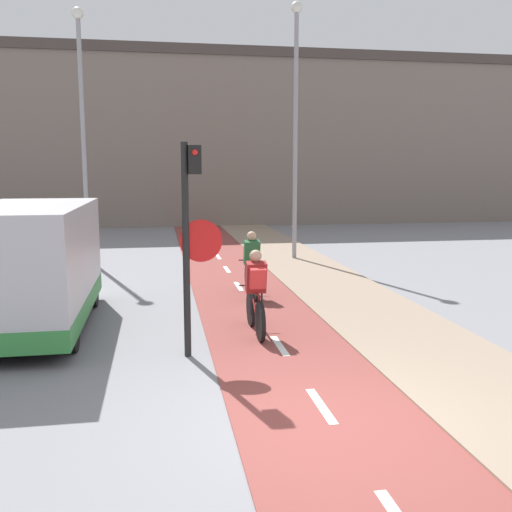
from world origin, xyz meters
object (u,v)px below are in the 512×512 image
object	(u,v)px
street_lamp_sidewalk	(296,109)
cyclist_near	(256,295)
street_lamp_far	(82,112)
cyclist_far	(252,268)
van	(31,268)
traffic_light_pole	(191,227)

from	to	relation	value
street_lamp_sidewalk	cyclist_near	bearing A→B (deg)	-108.07
street_lamp_far	cyclist_far	xyz separation A→B (m)	(4.41, -6.16, -4.06)
street_lamp_sidewalk	van	distance (m)	10.62
traffic_light_pole	street_lamp_far	world-z (taller)	street_lamp_far
cyclist_far	van	xyz separation A→B (m)	(-4.49, -1.96, 0.47)
traffic_light_pole	street_lamp_sidewalk	distance (m)	10.54
cyclist_near	van	world-z (taller)	van
cyclist_far	street_lamp_sidewalk	bearing A→B (deg)	66.48
street_lamp_sidewalk	cyclist_near	world-z (taller)	street_lamp_sidewalk
traffic_light_pole	van	size ratio (longest dim) A/B	0.70
traffic_light_pole	van	world-z (taller)	traffic_light_pole
street_lamp_sidewalk	van	bearing A→B (deg)	-133.12
traffic_light_pole	cyclist_near	xyz separation A→B (m)	(1.20, 1.01, -1.36)
traffic_light_pole	cyclist_far	xyz separation A→B (m)	(1.62, 4.07, -1.41)
street_lamp_far	cyclist_near	bearing A→B (deg)	-66.61
cyclist_far	van	world-z (taller)	van
street_lamp_far	van	bearing A→B (deg)	-90.56
street_lamp_sidewalk	van	xyz separation A→B (m)	(-6.80, -7.26, -3.72)
cyclist_near	cyclist_far	xyz separation A→B (m)	(0.42, 3.06, -0.05)
van	street_lamp_far	bearing A→B (deg)	89.44
street_lamp_sidewalk	cyclist_far	size ratio (longest dim) A/B	4.78
cyclist_near	van	distance (m)	4.24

